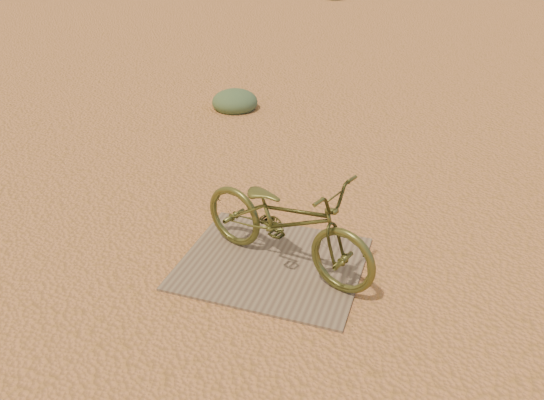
% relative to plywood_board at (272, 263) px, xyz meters
% --- Properties ---
extents(ground, '(120.00, 120.00, 0.00)m').
position_rel_plywood_board_xyz_m(ground, '(0.03, -0.55, -0.01)').
color(ground, '#C47E4E').
rests_on(ground, ground).
extents(plywood_board, '(1.43, 1.21, 0.02)m').
position_rel_plywood_board_xyz_m(plywood_board, '(0.00, 0.00, 0.00)').
color(plywood_board, '#73654F').
rests_on(plywood_board, ground).
extents(bicycle, '(1.67, 1.02, 0.83)m').
position_rel_plywood_board_xyz_m(bicycle, '(0.11, 0.00, 0.42)').
color(bicycle, '#4B5024').
rests_on(bicycle, plywood_board).
extents(kale_a, '(0.66, 0.66, 0.36)m').
position_rel_plywood_board_xyz_m(kale_a, '(-1.74, 3.46, -0.01)').
color(kale_a, '#4B6845').
rests_on(kale_a, ground).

